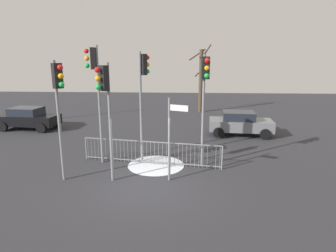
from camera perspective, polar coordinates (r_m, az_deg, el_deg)
The scene contains 12 objects.
ground_plane at distance 10.94m, azimuth -4.63°, elevation -11.89°, with size 60.00×60.00×0.00m, color #2D2D33.
traffic_light_rear_left at distance 11.97m, azimuth 7.30°, elevation 7.82°, with size 0.35×0.56×4.82m.
traffic_light_foreground_left at distance 11.23m, azimuth -20.92°, elevation 5.85°, with size 0.48×0.45×4.59m.
traffic_light_mid_left at distance 12.82m, azimuth -14.35°, elevation 9.05°, with size 0.55×0.38×5.20m.
traffic_light_foreground_right at distance 12.78m, azimuth -5.03°, elevation 8.58°, with size 0.46×0.47×4.94m.
traffic_light_mid_right at distance 10.66m, azimuth -12.34°, elevation 5.76°, with size 0.46×0.47×4.51m.
direction_sign_post at distance 10.80m, azimuth 0.53°, elevation -1.94°, with size 0.74×0.33×3.24m.
pedestrian_guard_railing at distance 12.88m, azimuth -3.45°, elevation -5.27°, with size 6.28×1.05×1.07m.
car_black_trailing at distance 21.32m, azimuth -26.00°, elevation 1.45°, with size 3.93×2.19×1.47m.
car_grey_near at distance 18.23m, azimuth 14.12°, elevation 0.60°, with size 3.93×2.19×1.47m.
bare_tree_left at distance 25.34m, azimuth 6.59°, elevation 9.38°, with size 1.93×1.75×5.82m.
snow_patch_kerb at distance 12.91m, azimuth -2.37°, elevation -7.77°, with size 2.50×2.50×0.01m, color silver.
Camera 1 is at (1.42, -9.80, 4.65)m, focal length 30.64 mm.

